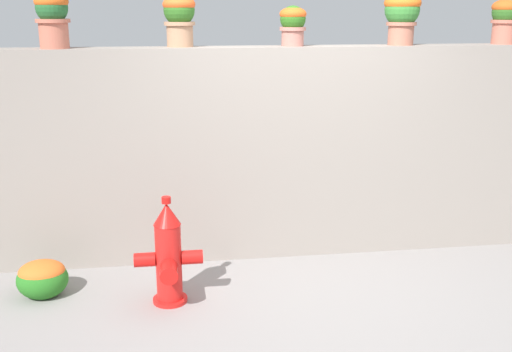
{
  "coord_description": "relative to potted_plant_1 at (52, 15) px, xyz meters",
  "views": [
    {
      "loc": [
        -1.09,
        -4.15,
        2.26
      ],
      "look_at": [
        -0.34,
        1.05,
        0.8
      ],
      "focal_mm": 43.23,
      "sensor_mm": 36.0,
      "label": 1
    }
  ],
  "objects": [
    {
      "name": "fire_hydrant",
      "position": [
        0.86,
        -0.89,
        -1.8
      ],
      "size": [
        0.53,
        0.42,
        0.87
      ],
      "color": "red",
      "rests_on": "ground"
    },
    {
      "name": "stone_wall",
      "position": [
        1.99,
        0.03,
        -1.23
      ],
      "size": [
        6.59,
        0.32,
        1.92
      ],
      "primitive_type": "cube",
      "color": "gray",
      "rests_on": "ground"
    },
    {
      "name": "flower_bush_left",
      "position": [
        -0.15,
        -0.63,
        -2.03
      ],
      "size": [
        0.41,
        0.36,
        0.31
      ],
      "color": "#277120",
      "rests_on": "ground"
    },
    {
      "name": "potted_plant_4",
      "position": [
        2.99,
        0.02,
        0.02
      ],
      "size": [
        0.33,
        0.33,
        0.47
      ],
      "color": "#B16953",
      "rests_on": "stone_wall"
    },
    {
      "name": "potted_plant_2",
      "position": [
        1.03,
        0.07,
        -0.01
      ],
      "size": [
        0.28,
        0.28,
        0.44
      ],
      "color": "tan",
      "rests_on": "stone_wall"
    },
    {
      "name": "potted_plant_3",
      "position": [
        2.0,
        0.02,
        -0.07
      ],
      "size": [
        0.23,
        0.23,
        0.34
      ],
      "color": "#B67063",
      "rests_on": "stone_wall"
    },
    {
      "name": "potted_plant_1",
      "position": [
        0.0,
        0.0,
        0.0
      ],
      "size": [
        0.28,
        0.28,
        0.46
      ],
      "color": "#C36953",
      "rests_on": "stone_wall"
    },
    {
      "name": "potted_plant_5",
      "position": [
        3.98,
        0.04,
        -0.03
      ],
      "size": [
        0.26,
        0.26,
        0.41
      ],
      "color": "#C36B57",
      "rests_on": "stone_wall"
    },
    {
      "name": "ground_plane",
      "position": [
        1.99,
        -1.22,
        -2.19
      ],
      "size": [
        24.0,
        24.0,
        0.0
      ],
      "primitive_type": "plane",
      "color": "gray"
    }
  ]
}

